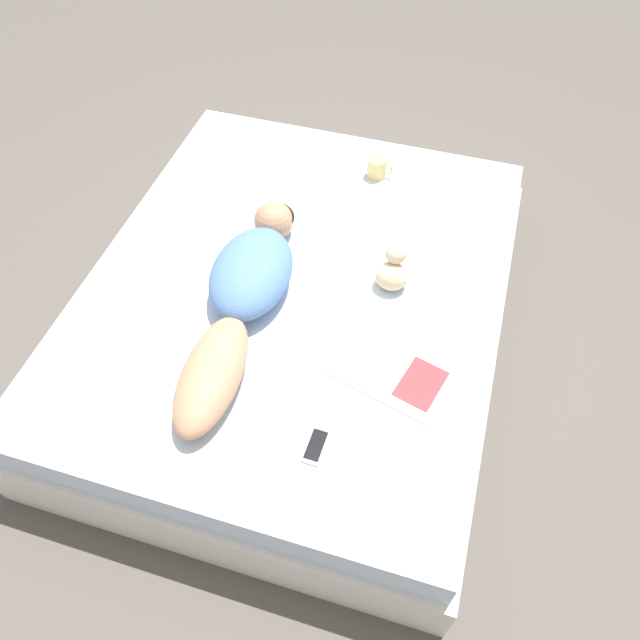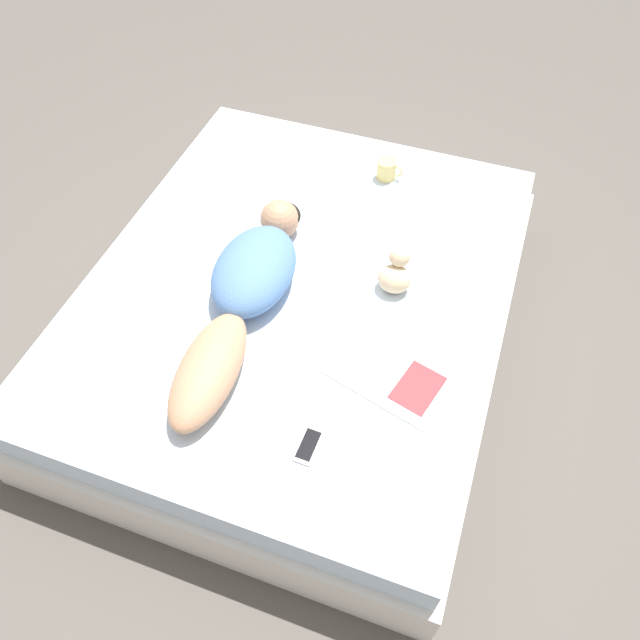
{
  "view_description": "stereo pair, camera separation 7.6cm",
  "coord_description": "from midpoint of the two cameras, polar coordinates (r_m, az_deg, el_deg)",
  "views": [
    {
      "loc": [
        0.61,
        -1.67,
        2.43
      ],
      "look_at": [
        0.18,
        -0.21,
        0.49
      ],
      "focal_mm": 35.0,
      "sensor_mm": 36.0,
      "label": 1
    },
    {
      "loc": [
        0.68,
        -1.65,
        2.43
      ],
      "look_at": [
        0.18,
        -0.21,
        0.49
      ],
      "focal_mm": 35.0,
      "sensor_mm": 36.0,
      "label": 2
    }
  ],
  "objects": [
    {
      "name": "person",
      "position": [
        2.52,
        -5.97,
        2.74
      ],
      "size": [
        0.36,
        1.21,
        0.19
      ],
      "rotation": [
        0.0,
        0.0,
        0.06
      ],
      "color": "#A37556",
      "rests_on": "bed"
    },
    {
      "name": "cell_phone",
      "position": [
        2.22,
        -0.07,
        -11.4
      ],
      "size": [
        0.07,
        0.15,
        0.01
      ],
      "rotation": [
        0.0,
        0.0,
        -0.03
      ],
      "color": "silver",
      "rests_on": "bed"
    },
    {
      "name": "bed",
      "position": [
        2.84,
        -1.13,
        0.7
      ],
      "size": [
        1.78,
        2.18,
        0.44
      ],
      "color": "beige",
      "rests_on": "ground_plane"
    },
    {
      "name": "plush_toy",
      "position": [
        2.6,
        7.77,
        4.24
      ],
      "size": [
        0.14,
        0.16,
        0.19
      ],
      "color": "#D1B289",
      "rests_on": "bed"
    },
    {
      "name": "coffee_mug",
      "position": [
        3.15,
        6.83,
        13.54
      ],
      "size": [
        0.13,
        0.09,
        0.1
      ],
      "color": "tan",
      "rests_on": "bed"
    },
    {
      "name": "ground_plane",
      "position": [
        3.01,
        -1.07,
        -1.89
      ],
      "size": [
        12.0,
        12.0,
        0.0
      ],
      "primitive_type": "plane",
      "color": "#4C4742"
    },
    {
      "name": "open_magazine",
      "position": [
        2.39,
        7.57,
        -5.0
      ],
      "size": [
        0.51,
        0.4,
        0.01
      ],
      "rotation": [
        0.0,
        0.0,
        -0.27
      ],
      "color": "white",
      "rests_on": "bed"
    }
  ]
}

